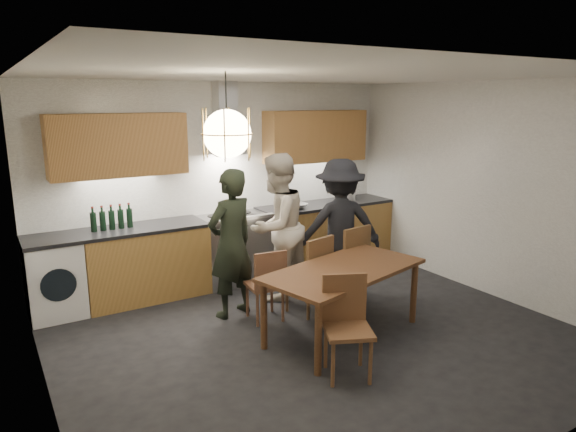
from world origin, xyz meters
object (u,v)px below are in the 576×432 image
chair_front (346,318)px  stock_pot (349,196)px  chair_back_left (267,281)px  mixing_bowl (297,206)px  dining_table (344,276)px  wine_bottles (112,217)px  person_mid (277,227)px  person_left (231,244)px  person_right (339,227)px

chair_front → stock_pot: stock_pot is taller
chair_back_left → mixing_bowl: 1.83m
dining_table → stock_pot: bearing=37.2°
chair_back_left → wine_bottles: wine_bottles is taller
chair_back_left → person_mid: person_mid is taller
chair_front → stock_pot: 3.42m
chair_back_left → person_mid: (0.46, 0.58, 0.41)m
stock_pot → wine_bottles: size_ratio=0.38×
chair_front → stock_pot: bearing=76.5°
chair_front → person_left: (-0.32, 1.65, 0.32)m
person_mid → mixing_bowl: (0.74, 0.72, 0.05)m
person_mid → stock_pot: size_ratio=9.70×
chair_back_left → chair_front: 1.28m
person_mid → chair_front: bearing=55.0°
chair_back_left → mixing_bowl: mixing_bowl is taller
wine_bottles → person_mid: bearing=-25.9°
person_right → wine_bottles: person_right is taller
mixing_bowl → stock_pot: bearing=4.6°
stock_pot → person_mid: bearing=-155.1°
person_left → person_mid: person_mid is taller
chair_front → person_left: bearing=125.8°
person_right → wine_bottles: (-2.48, 1.08, 0.20)m
person_right → stock_pot: 1.43m
person_right → stock_pot: bearing=-112.3°
person_mid → stock_pot: person_mid is taller
chair_back_left → person_right: (1.21, 0.34, 0.37)m
chair_front → person_mid: size_ratio=0.50×
dining_table → person_mid: size_ratio=1.05×
chair_front → mixing_bowl: 2.84m
person_left → mixing_bowl: person_left is taller
person_left → stock_pot: size_ratio=9.13×
person_mid → wine_bottles: size_ratio=3.70×
chair_back_left → person_left: (-0.24, 0.37, 0.36)m
dining_table → person_mid: 1.29m
person_left → wine_bottles: bearing=-61.4°
wine_bottles → dining_table: bearing=-49.8°
person_left → stock_pot: bearing=-173.2°
dining_table → mixing_bowl: size_ratio=6.60×
chair_front → stock_pot: (2.10, 2.66, 0.46)m
mixing_bowl → person_mid: bearing=-135.6°
chair_back_left → wine_bottles: (-1.27, 1.42, 0.58)m
chair_back_left → chair_front: bearing=99.2°
chair_front → wine_bottles: bearing=141.3°
mixing_bowl → person_right: bearing=-89.1°
stock_pot → wine_bottles: (-3.44, 0.04, 0.08)m
chair_front → person_mid: 1.94m
chair_back_left → person_mid: 0.85m
chair_back_left → chair_front: size_ratio=0.92×
dining_table → mixing_bowl: bearing=57.1°
dining_table → mixing_bowl: mixing_bowl is taller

